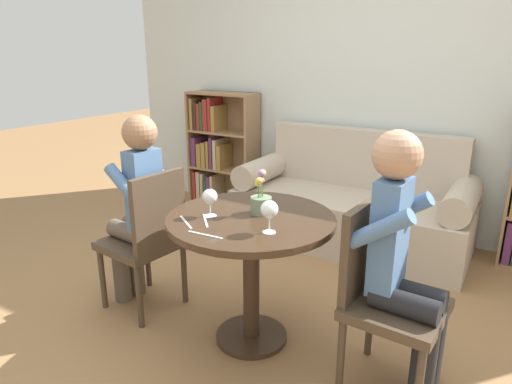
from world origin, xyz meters
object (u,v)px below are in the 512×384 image
wine_glass_left (210,197)px  wine_glass_right (269,210)px  person_right (404,260)px  flower_vase (261,200)px  couch (352,207)px  chair_left (148,236)px  chair_right (382,291)px  person_left (137,208)px  bookshelf_left (218,150)px

wine_glass_left → wine_glass_right: size_ratio=0.92×
person_right → flower_vase: bearing=89.7°
person_right → wine_glass_right: (-0.60, -0.15, 0.17)m
couch → chair_left: size_ratio=2.09×
chair_right → person_left: size_ratio=0.74×
chair_left → person_right: person_right is taller
person_right → bookshelf_left: bearing=55.7°
person_left → wine_glass_right: 1.00m
chair_left → wine_glass_right: chair_left is taller
person_right → wine_glass_right: size_ratio=7.81×
chair_right → wine_glass_left: 0.96m
person_right → chair_left: bearing=96.4°
bookshelf_left → person_right: person_right is taller
wine_glass_left → flower_vase: bearing=40.8°
wine_glass_left → flower_vase: flower_vase is taller
bookshelf_left → wine_glass_left: bookshelf_left is taller
bookshelf_left → person_left: size_ratio=0.96×
bookshelf_left → wine_glass_left: bearing=-55.2°
chair_left → wine_glass_left: chair_left is taller
bookshelf_left → chair_right: bearing=-39.3°
bookshelf_left → person_right: bearing=-38.4°
person_right → wine_glass_left: person_right is taller
flower_vase → chair_right: bearing=-4.1°
couch → bookshelf_left: bearing=170.5°
chair_right → person_left: 1.50m
couch → person_left: 1.85m
person_left → chair_right: bearing=98.5°
wine_glass_left → wine_glass_right: wine_glass_right is taller
person_right → wine_glass_right: bearing=108.5°
wine_glass_right → person_right: bearing=14.4°
couch → wine_glass_left: (-0.18, -1.71, 0.53)m
couch → wine_glass_right: 1.84m
chair_left → person_left: (-0.09, 0.02, 0.15)m
chair_left → chair_right: 1.40m
couch → flower_vase: bearing=-89.3°
couch → person_left: person_left is taller
chair_right → wine_glass_left: bearing=102.2°
couch → chair_left: (-0.70, -1.65, 0.18)m
couch → chair_right: size_ratio=2.09×
couch → wine_glass_left: bearing=-96.1°
chair_right → flower_vase: 0.75m
person_left → person_right: size_ratio=0.97×
person_left → wine_glass_right: person_left is taller
bookshelf_left → person_left: 2.05m
chair_left → person_left: bearing=-94.3°
couch → person_left: bearing=-115.7°
couch → wine_glass_right: bearing=-83.8°
wine_glass_left → chair_left: bearing=173.8°
person_left → wine_glass_left: 0.64m
bookshelf_left → wine_glass_left: 2.41m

